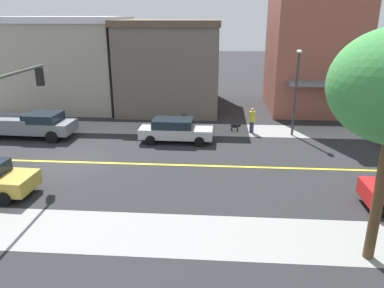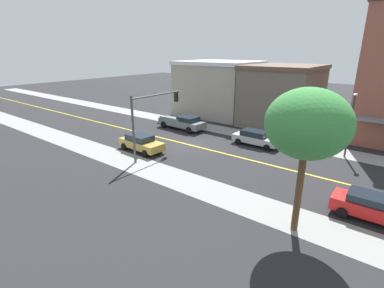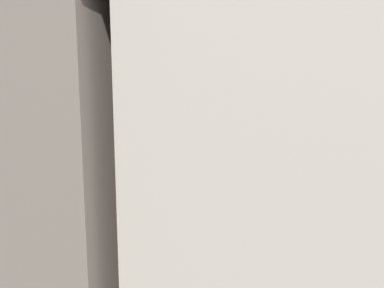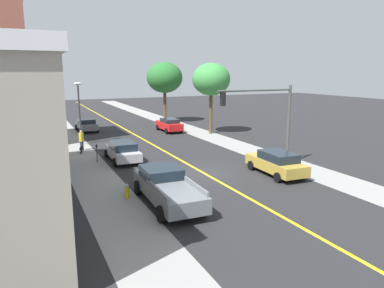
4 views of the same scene
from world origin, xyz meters
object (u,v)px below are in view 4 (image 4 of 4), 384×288
at_px(grey_sedan_left_curb, 87,124).
at_px(parking_meter, 97,150).
at_px(fire_hydrant, 127,191).
at_px(grey_pickup_truck, 167,187).
at_px(traffic_light_mast, 267,111).
at_px(small_dog, 81,149).
at_px(silver_sedan_left_curb, 122,151).
at_px(street_tree_left_near, 165,78).
at_px(pedestrian_yellow_shirt, 81,140).
at_px(street_tree_right_corner, 211,80).
at_px(gold_sedan_right_curb, 276,163).
at_px(red_sedan_right_curb, 169,125).
at_px(street_lamp, 79,106).
at_px(pedestrian_orange_shirt, 55,127).

bearing_deg(grey_sedan_left_curb, parking_meter, 172.62).
xyz_separation_m(fire_hydrant, grey_pickup_truck, (1.71, -1.56, 0.48)).
bearing_deg(traffic_light_mast, small_dog, -41.90).
bearing_deg(fire_hydrant, parking_meter, 89.94).
relative_size(grey_pickup_truck, small_dog, 8.04).
bearing_deg(silver_sedan_left_curb, small_dog, 32.89).
xyz_separation_m(street_tree_left_near, grey_pickup_truck, (-10.77, -28.52, -5.05)).
distance_m(traffic_light_mast, grey_sedan_left_curb, 23.75).
bearing_deg(pedestrian_yellow_shirt, grey_pickup_truck, 75.24).
bearing_deg(grey_sedan_left_curb, silver_sedan_left_curb, 179.61).
xyz_separation_m(street_tree_left_near, street_tree_right_corner, (1.34, -10.59, -0.04)).
relative_size(traffic_light_mast, gold_sedan_right_curb, 1.25).
height_order(street_tree_right_corner, grey_sedan_left_curb, street_tree_right_corner).
bearing_deg(red_sedan_right_curb, small_dog, 123.70).
distance_m(street_tree_left_near, traffic_light_mast, 24.93).
relative_size(street_lamp, gold_sedan_right_curb, 1.20).
xyz_separation_m(grey_sedan_left_curb, small_dog, (-2.28, -11.57, -0.39)).
bearing_deg(street_tree_left_near, red_sedan_right_curb, -107.37).
bearing_deg(silver_sedan_left_curb, parking_meter, 78.94).
xyz_separation_m(red_sedan_right_curb, silver_sedan_left_curb, (-8.29, -11.28, -0.01)).
height_order(street_tree_left_near, pedestrian_orange_shirt, street_tree_left_near).
height_order(street_tree_right_corner, pedestrian_yellow_shirt, street_tree_right_corner).
bearing_deg(street_tree_left_near, traffic_light_mast, -94.17).
xyz_separation_m(silver_sedan_left_curb, pedestrian_yellow_shirt, (-2.30, 5.15, 0.14)).
distance_m(street_tree_left_near, fire_hydrant, 30.22).
relative_size(traffic_light_mast, grey_sedan_left_curb, 1.32).
distance_m(traffic_light_mast, street_lamp, 17.70).
relative_size(red_sedan_right_curb, silver_sedan_left_curb, 0.92).
distance_m(street_lamp, small_dog, 5.11).
bearing_deg(pedestrian_orange_shirt, traffic_light_mast, -55.68).
distance_m(gold_sedan_right_curb, pedestrian_yellow_shirt, 16.94).
height_order(grey_pickup_truck, pedestrian_orange_shirt, pedestrian_orange_shirt).
distance_m(parking_meter, street_lamp, 8.01).
height_order(parking_meter, pedestrian_yellow_shirt, pedestrian_yellow_shirt).
relative_size(street_tree_right_corner, silver_sedan_left_curb, 1.60).
xyz_separation_m(street_tree_right_corner, pedestrian_yellow_shirt, (-14.24, -2.93, -4.97)).
relative_size(street_tree_left_near, parking_meter, 5.74).
bearing_deg(fire_hydrant, pedestrian_yellow_shirt, 91.79).
bearing_deg(street_tree_left_near, pedestrian_yellow_shirt, -133.66).
bearing_deg(small_dog, fire_hydrant, -160.34).
height_order(silver_sedan_left_curb, pedestrian_orange_shirt, pedestrian_orange_shirt).
height_order(parking_meter, grey_sedan_left_curb, grey_sedan_left_curb).
height_order(silver_sedan_left_curb, grey_pickup_truck, grey_pickup_truck).
bearing_deg(street_tree_left_near, pedestrian_orange_shirt, -161.12).
distance_m(street_lamp, pedestrian_orange_shirt, 6.65).
distance_m(street_tree_right_corner, silver_sedan_left_curb, 15.30).
bearing_deg(pedestrian_orange_shirt, fire_hydrant, -83.07).
xyz_separation_m(fire_hydrant, parking_meter, (0.01, 8.69, 0.51)).
xyz_separation_m(street_lamp, small_dog, (-0.56, -3.90, -3.25)).
relative_size(silver_sedan_left_curb, grey_pickup_truck, 0.77).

